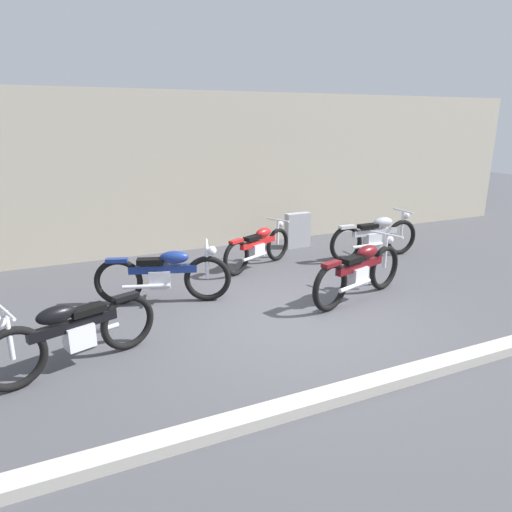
{
  "coord_description": "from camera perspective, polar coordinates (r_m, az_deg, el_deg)",
  "views": [
    {
      "loc": [
        -3.13,
        -5.32,
        2.79
      ],
      "look_at": [
        0.03,
        1.61,
        0.55
      ],
      "focal_mm": 32.27,
      "sensor_mm": 36.0,
      "label": 1
    }
  ],
  "objects": [
    {
      "name": "ground_plane",
      "position": [
        6.78,
        5.49,
        -8.02
      ],
      "size": [
        40.0,
        40.0,
        0.0
      ],
      "primitive_type": "plane",
      "color": "#47474C"
    },
    {
      "name": "helmet",
      "position": [
        9.09,
        -11.66,
        -1.01
      ],
      "size": [
        0.26,
        0.26,
        0.26
      ],
      "primitive_type": "sphere",
      "color": "black",
      "rests_on": "ground_plane"
    },
    {
      "name": "motorcycle_red",
      "position": [
        9.02,
        0.33,
        1.16
      ],
      "size": [
        1.8,
        0.99,
        0.88
      ],
      "rotation": [
        0.0,
        0.0,
        0.45
      ],
      "color": "black",
      "rests_on": "ground_plane"
    },
    {
      "name": "motorcycle_silver",
      "position": [
        9.96,
        14.57,
        2.37
      ],
      "size": [
        2.18,
        0.61,
        0.98
      ],
      "rotation": [
        0.0,
        0.0,
        -0.01
      ],
      "color": "black",
      "rests_on": "ground_plane"
    },
    {
      "name": "motorcycle_black",
      "position": [
        5.77,
        -21.74,
        -8.83
      ],
      "size": [
        1.99,
        0.9,
        0.93
      ],
      "rotation": [
        0.0,
        0.0,
        3.48
      ],
      "color": "black",
      "rests_on": "ground_plane"
    },
    {
      "name": "motorcycle_blue",
      "position": [
        7.39,
        -11.29,
        -2.31
      ],
      "size": [
        2.06,
        0.89,
        0.96
      ],
      "rotation": [
        0.0,
        0.0,
        -0.32
      ],
      "color": "black",
      "rests_on": "ground_plane"
    },
    {
      "name": "curb_strip",
      "position": [
        5.4,
        15.75,
        -14.68
      ],
      "size": [
        18.0,
        0.24,
        0.12
      ],
      "primitive_type": "cube",
      "color": "#B7B2A8",
      "rests_on": "ground_plane"
    },
    {
      "name": "building_wall",
      "position": [
        10.4,
        -6.97,
        10.29
      ],
      "size": [
        18.0,
        0.3,
        3.41
      ],
      "primitive_type": "cube",
      "color": "#B2A893",
      "rests_on": "ground_plane"
    },
    {
      "name": "stone_marker",
      "position": [
        10.55,
        5.17,
        3.19
      ],
      "size": [
        0.58,
        0.2,
        0.79
      ],
      "primitive_type": "cube",
      "rotation": [
        0.0,
        0.0,
        -0.0
      ],
      "color": "#9E9EA3",
      "rests_on": "ground_plane"
    },
    {
      "name": "motorcycle_maroon",
      "position": [
        7.57,
        12.76,
        -1.84
      ],
      "size": [
        2.13,
        0.88,
        0.99
      ],
      "rotation": [
        0.0,
        0.0,
        0.3
      ],
      "color": "black",
      "rests_on": "ground_plane"
    }
  ]
}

